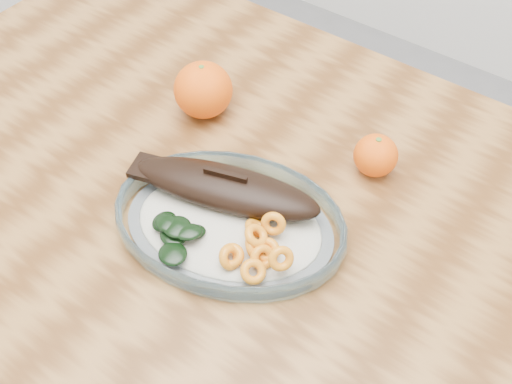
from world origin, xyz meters
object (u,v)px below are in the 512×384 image
plated_meal (229,219)px  orange_right (376,155)px  dining_table (224,224)px  orange_left (203,90)px

plated_meal → orange_right: 0.23m
dining_table → plated_meal: size_ratio=1.72×
plated_meal → orange_left: bearing=119.7°
orange_right → orange_left: bearing=-171.0°
dining_table → plated_meal: plated_meal is taller
dining_table → orange_left: bearing=138.0°
orange_left → orange_right: 0.28m
dining_table → orange_left: size_ratio=13.21×
dining_table → orange_right: 0.26m
orange_left → plated_meal: bearing=-43.0°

